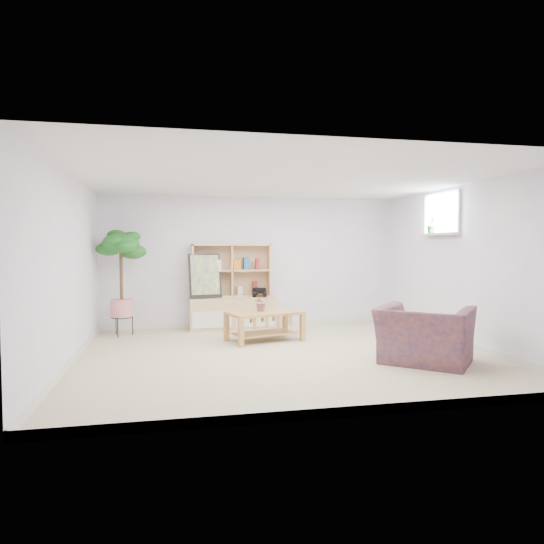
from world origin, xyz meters
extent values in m
cube|color=#C0AD96|center=(0.00, 0.00, 0.00)|extent=(5.50, 5.00, 0.01)
cube|color=white|center=(0.00, 0.00, 2.40)|extent=(5.50, 5.00, 0.01)
cube|color=silver|center=(0.00, 2.50, 1.20)|extent=(5.50, 0.01, 2.40)
cube|color=silver|center=(0.00, -2.50, 1.20)|extent=(5.50, 0.01, 2.40)
cube|color=silver|center=(-2.75, 0.00, 1.20)|extent=(0.01, 5.00, 2.40)
cube|color=silver|center=(2.75, 0.00, 1.20)|extent=(0.01, 5.00, 2.40)
cube|color=silver|center=(2.67, 0.60, 1.68)|extent=(0.14, 1.00, 0.04)
imported|color=#2D7737|center=(-0.11, 1.08, 0.59)|extent=(0.29, 0.28, 0.26)
imported|color=#182247|center=(1.64, -0.85, 0.41)|extent=(1.47, 1.46, 0.82)
imported|color=#135F13|center=(2.67, 0.81, 1.83)|extent=(0.17, 0.15, 0.27)
camera|label=1|loc=(-1.52, -6.40, 1.48)|focal=32.00mm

